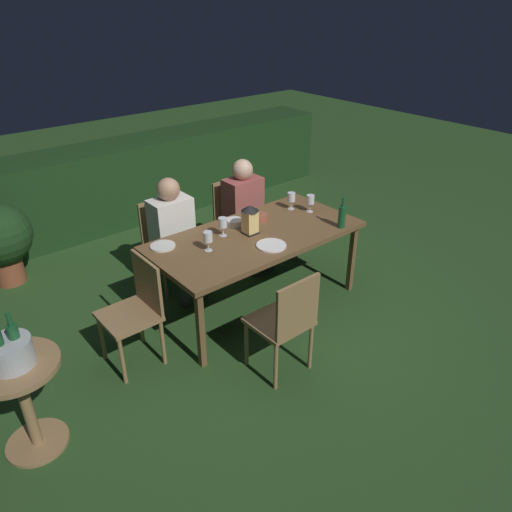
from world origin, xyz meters
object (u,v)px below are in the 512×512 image
(plate_a, at_px, (163,246))
(green_bottle_on_table, at_px, (342,216))
(dining_table, at_px, (256,239))
(side_table, at_px, (23,393))
(wine_glass_a, at_px, (310,200))
(lantern_centerpiece, at_px, (250,218))
(potted_plant_by_hedge, at_px, (0,238))
(person_in_cream, at_px, (176,232))
(bowl_bread, at_px, (259,217))
(chair_side_right_a, at_px, (166,240))
(chair_side_right_b, at_px, (236,217))
(wine_glass_c, at_px, (223,223))
(wine_glass_b, at_px, (208,238))
(chair_side_left_a, at_px, (286,320))
(plate_b, at_px, (271,245))
(ice_bucket, at_px, (10,351))
(wine_glass_d, at_px, (291,198))
(person_in_rust, at_px, (247,209))
(chair_head_near, at_px, (136,307))
(bowl_olives, at_px, (234,222))

(plate_a, bearing_deg, green_bottle_on_table, -25.89)
(dining_table, xyz_separation_m, side_table, (-2.14, -0.33, -0.24))
(wine_glass_a, distance_m, plate_a, 1.49)
(lantern_centerpiece, xyz_separation_m, potted_plant_by_hedge, (-1.63, 1.86, -0.38))
(person_in_cream, bearing_deg, bowl_bread, -35.36)
(chair_side_right_a, bearing_deg, dining_table, -63.49)
(person_in_cream, bearing_deg, side_table, -150.05)
(green_bottle_on_table, distance_m, plate_a, 1.59)
(chair_side_right_b, height_order, side_table, chair_side_right_b)
(chair_side_right_b, bearing_deg, green_bottle_on_table, -78.50)
(person_in_cream, bearing_deg, lantern_centerpiece, -57.28)
(wine_glass_c, relative_size, side_table, 0.25)
(lantern_centerpiece, distance_m, bowl_bread, 0.31)
(wine_glass_b, bearing_deg, bowl_bread, 15.33)
(plate_a, relative_size, bowl_bread, 1.41)
(chair_side_left_a, relative_size, plate_b, 3.45)
(bowl_bread, relative_size, side_table, 0.22)
(dining_table, bearing_deg, ice_bucket, -171.22)
(wine_glass_d, relative_size, potted_plant_by_hedge, 0.20)
(person_in_rust, distance_m, chair_head_near, 1.75)
(side_table, bearing_deg, person_in_cream, 29.95)
(person_in_rust, xyz_separation_m, ice_bucket, (-2.56, -0.99, 0.14))
(wine_glass_d, relative_size, plate_a, 0.80)
(chair_head_near, relative_size, bowl_bread, 5.81)
(wine_glass_a, distance_m, wine_glass_b, 1.21)
(chair_head_near, bearing_deg, plate_a, 35.12)
(green_bottle_on_table, bearing_deg, person_in_rust, 103.59)
(wine_glass_c, height_order, plate_b, wine_glass_c)
(plate_a, bearing_deg, wine_glass_b, -49.24)
(wine_glass_a, height_order, wine_glass_b, same)
(chair_head_near, relative_size, wine_glass_c, 5.15)
(person_in_cream, height_order, bowl_olives, person_in_cream)
(person_in_rust, distance_m, chair_side_right_a, 0.89)
(bowl_bread, bearing_deg, green_bottle_on_table, -51.70)
(wine_glass_d, distance_m, plate_b, 0.82)
(potted_plant_by_hedge, bearing_deg, plate_a, -60.40)
(chair_side_right_b, bearing_deg, wine_glass_d, -73.46)
(chair_side_left_a, xyz_separation_m, lantern_centerpiece, (0.39, 0.90, 0.40))
(wine_glass_d, relative_size, side_table, 0.25)
(lantern_centerpiece, relative_size, plate_a, 1.25)
(plate_b, xyz_separation_m, bowl_olives, (0.02, 0.53, 0.02))
(person_in_rust, distance_m, ice_bucket, 2.75)
(dining_table, xyz_separation_m, plate_b, (-0.05, -0.26, 0.06))
(wine_glass_c, bearing_deg, chair_side_right_a, 104.74)
(wine_glass_a, relative_size, potted_plant_by_hedge, 0.20)
(wine_glass_d, bearing_deg, chair_side_right_b, 106.54)
(wine_glass_b, bearing_deg, chair_side_right_b, 42.34)
(chair_head_near, distance_m, green_bottle_on_table, 1.94)
(chair_side_left_a, xyz_separation_m, bowl_olives, (0.39, 1.12, 0.28))
(person_in_rust, bearing_deg, plate_a, -163.57)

